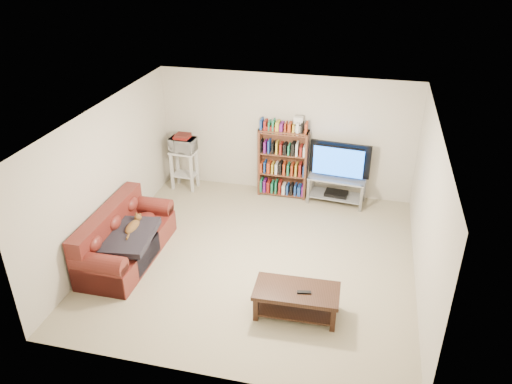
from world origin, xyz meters
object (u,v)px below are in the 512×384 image
(bookshelf, at_px, (283,162))
(coffee_table, at_px, (296,297))
(sofa, at_px, (123,241))
(tv_stand, at_px, (337,186))

(bookshelf, bearing_deg, coffee_table, -75.78)
(sofa, distance_m, tv_stand, 4.15)
(coffee_table, bearing_deg, tv_stand, 84.08)
(sofa, bearing_deg, bookshelf, 52.40)
(sofa, xyz_separation_m, bookshelf, (2.11, 2.74, 0.41))
(sofa, relative_size, coffee_table, 1.69)
(sofa, height_order, tv_stand, sofa)
(coffee_table, xyz_separation_m, tv_stand, (0.24, 3.37, 0.07))
(coffee_table, bearing_deg, sofa, 164.73)
(sofa, relative_size, tv_stand, 1.78)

